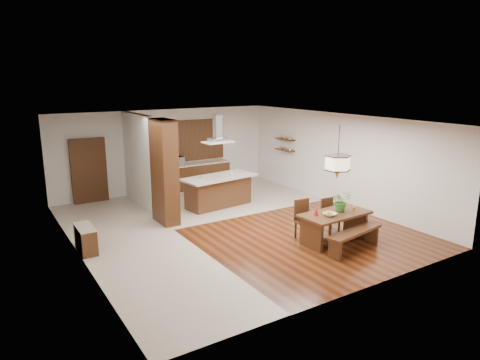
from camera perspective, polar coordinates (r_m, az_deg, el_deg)
room_shell at (r=11.35m, az=-1.28°, el=3.80°), size 9.00×9.04×2.92m
tile_hallway at (r=10.81m, az=-13.97°, el=-8.44°), size 2.50×9.00×0.01m
tile_kitchen at (r=14.53m, az=-2.08°, el=-2.37°), size 5.50×4.00×0.01m
soffit_band at (r=11.24m, az=-1.31°, el=7.94°), size 8.00×9.00×0.02m
partition_pier at (r=11.92m, az=-10.04°, el=1.06°), size 0.45×1.00×2.90m
partition_stub at (r=13.85m, az=-13.35°, el=2.62°), size 0.18×2.40×2.90m
hallway_console at (r=10.64m, az=-19.87°, el=-7.44°), size 0.37×0.88×0.63m
hallway_doorway at (r=14.63m, az=-19.50°, el=1.18°), size 1.10×0.20×2.10m
rear_counter at (r=15.76m, az=-5.98°, el=0.58°), size 2.60×0.62×0.95m
kitchen_window at (r=15.76m, az=-6.52°, el=5.28°), size 2.60×0.08×1.50m
shelf_lower at (r=15.75m, az=5.99°, el=4.00°), size 0.26×0.90×0.04m
shelf_upper at (r=15.69m, az=6.03°, el=5.44°), size 0.26×0.90×0.04m
dining_table at (r=10.81m, az=12.50°, el=-5.30°), size 1.82×0.97×0.75m
dining_bench at (r=10.52m, az=14.99°, el=-7.76°), size 1.76×0.65×0.48m
dining_chair_left at (r=10.89m, az=8.76°, el=-5.28°), size 0.48×0.48×0.99m
dining_chair_right at (r=11.51m, az=12.01°, el=-4.67°), size 0.42×0.42×0.89m
pendant_lantern at (r=10.40m, az=12.97°, el=3.59°), size 0.64×0.64×1.31m
foliage_plant at (r=10.87m, az=13.33°, el=-2.75°), size 0.54×0.49×0.51m
fruit_bowl at (r=10.49m, az=11.89°, el=-4.50°), size 0.31×0.31×0.07m
napkin_cone at (r=10.44m, az=10.12°, el=-4.16°), size 0.13×0.13×0.20m
gold_ornament at (r=11.06m, az=14.98°, el=-3.70°), size 0.07×0.07×0.09m
kitchen_island at (r=13.48m, az=-2.88°, el=-1.45°), size 2.48×1.33×0.98m
range_hood at (r=13.11m, az=-2.99°, el=6.87°), size 0.90×0.55×0.87m
island_cup at (r=13.46m, az=-1.18°, el=0.83°), size 0.15×0.15×0.09m
microwave at (r=15.29m, az=-8.59°, el=2.50°), size 0.62×0.49×0.30m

